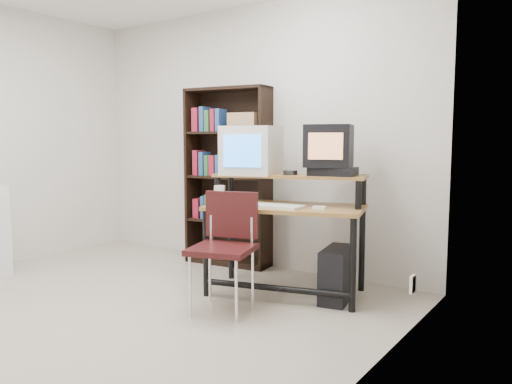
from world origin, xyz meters
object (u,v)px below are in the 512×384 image
Objects in this scene: pc_tower at (337,274)px; bookshelf at (230,175)px; school_chair at (226,238)px; crt_monitor at (252,151)px; computer_desk at (286,210)px; crt_tv at (329,146)px.

pc_tower is 1.68m from bookshelf.
school_chair is (-0.61, -0.65, 0.33)m from pc_tower.
bookshelf is (-1.44, 0.47, 0.71)m from pc_tower.
school_chair is at bearing -86.68° from crt_monitor.
crt_monitor is at bearing 171.08° from pc_tower.
pc_tower is at bearing -8.84° from computer_desk.
pc_tower is at bearing -58.71° from crt_tv.
pc_tower is 0.25× the size of bookshelf.
pc_tower is at bearing -25.06° from bookshelf.
crt_monitor is 0.30× the size of bookshelf.
computer_desk is 0.63m from crt_tv.
crt_tv reaches higher than school_chair.
bookshelf is at bearing 150.70° from pc_tower.
crt_monitor is at bearing 91.65° from school_chair.
computer_desk is at bearing -34.78° from bookshelf.
crt_tv is 1.36m from bookshelf.
crt_monitor reaches higher than computer_desk.
computer_desk is at bearing -18.61° from crt_monitor.
crt_tv is at bearing 128.01° from pc_tower.
pc_tower is at bearing -12.59° from crt_monitor.
bookshelf is at bearing 126.62° from crt_monitor.
bookshelf is (-1.00, 0.53, 0.22)m from computer_desk.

